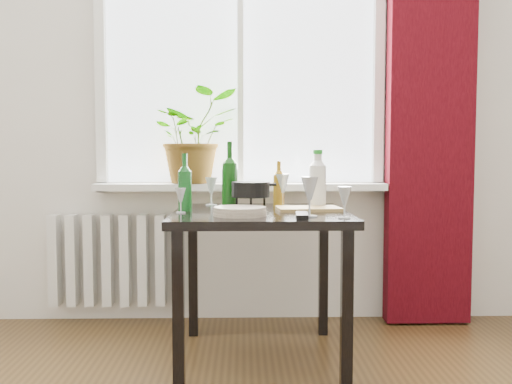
{
  "coord_description": "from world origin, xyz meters",
  "views": [
    {
      "loc": [
        0.02,
        -1.24,
        1.03
      ],
      "look_at": [
        0.08,
        1.55,
        0.83
      ],
      "focal_mm": 40.0,
      "sensor_mm": 36.0,
      "label": 1
    }
  ],
  "objects_px": {
    "radiator": "(117,260)",
    "wineglass_back_center": "(283,190)",
    "wineglass_front_right": "(310,196)",
    "table": "(260,230)",
    "fondue_pot": "(251,196)",
    "potted_plant": "(194,136)",
    "tv_remote": "(302,215)",
    "wine_bottle_right": "(230,175)",
    "wineglass_back_left": "(211,191)",
    "bottle_amber": "(279,183)",
    "wineglass_far_right": "(344,202)",
    "plate_stack": "(240,211)",
    "cleaning_bottle": "(318,178)",
    "wine_bottle_left": "(185,182)",
    "wineglass_front_left": "(181,200)",
    "cutting_board": "(308,209)"
  },
  "relations": [
    {
      "from": "wineglass_far_right",
      "to": "wineglass_back_center",
      "type": "xyz_separation_m",
      "value": [
        -0.23,
        0.57,
        0.02
      ]
    },
    {
      "from": "fondue_pot",
      "to": "wineglass_back_center",
      "type": "bearing_deg",
      "value": 57.01
    },
    {
      "from": "wineglass_far_right",
      "to": "wineglass_back_center",
      "type": "distance_m",
      "value": 0.62
    },
    {
      "from": "wine_bottle_left",
      "to": "fondue_pot",
      "type": "relative_size",
      "value": 1.33
    },
    {
      "from": "wineglass_back_left",
      "to": "wineglass_front_left",
      "type": "bearing_deg",
      "value": -107.85
    },
    {
      "from": "potted_plant",
      "to": "tv_remote",
      "type": "xyz_separation_m",
      "value": [
        0.55,
        -0.89,
        -0.37
      ]
    },
    {
      "from": "table",
      "to": "plate_stack",
      "type": "bearing_deg",
      "value": -116.9
    },
    {
      "from": "table",
      "to": "cleaning_bottle",
      "type": "xyz_separation_m",
      "value": [
        0.3,
        0.15,
        0.25
      ]
    },
    {
      "from": "wine_bottle_right",
      "to": "radiator",
      "type": "bearing_deg",
      "value": 142.91
    },
    {
      "from": "plate_stack",
      "to": "fondue_pot",
      "type": "bearing_deg",
      "value": 75.13
    },
    {
      "from": "radiator",
      "to": "wineglass_front_right",
      "type": "xyz_separation_m",
      "value": [
        1.06,
        -0.88,
        0.45
      ]
    },
    {
      "from": "table",
      "to": "wine_bottle_right",
      "type": "bearing_deg",
      "value": 146.03
    },
    {
      "from": "table",
      "to": "wineglass_front_left",
      "type": "relative_size",
      "value": 6.98
    },
    {
      "from": "cleaning_bottle",
      "to": "wineglass_front_right",
      "type": "xyz_separation_m",
      "value": [
        -0.09,
        -0.4,
        -0.06
      ]
    },
    {
      "from": "wine_bottle_right",
      "to": "bottle_amber",
      "type": "height_order",
      "value": "wine_bottle_right"
    },
    {
      "from": "wineglass_back_center",
      "to": "cleaning_bottle",
      "type": "bearing_deg",
      "value": -29.87
    },
    {
      "from": "wine_bottle_left",
      "to": "wineglass_front_right",
      "type": "bearing_deg",
      "value": -24.44
    },
    {
      "from": "plate_stack",
      "to": "fondue_pot",
      "type": "height_order",
      "value": "fondue_pot"
    },
    {
      "from": "wine_bottle_right",
      "to": "cleaning_bottle",
      "type": "height_order",
      "value": "wine_bottle_right"
    },
    {
      "from": "bottle_amber",
      "to": "table",
      "type": "bearing_deg",
      "value": -111.68
    },
    {
      "from": "bottle_amber",
      "to": "fondue_pot",
      "type": "height_order",
      "value": "bottle_amber"
    },
    {
      "from": "wineglass_front_left",
      "to": "wineglass_far_right",
      "type": "bearing_deg",
      "value": -18.01
    },
    {
      "from": "table",
      "to": "fondue_pot",
      "type": "relative_size",
      "value": 3.96
    },
    {
      "from": "radiator",
      "to": "wine_bottle_left",
      "type": "distance_m",
      "value": 0.93
    },
    {
      "from": "fondue_pot",
      "to": "wineglass_far_right",
      "type": "bearing_deg",
      "value": -36.7
    },
    {
      "from": "wineglass_front_left",
      "to": "tv_remote",
      "type": "bearing_deg",
      "value": -18.92
    },
    {
      "from": "wineglass_front_right",
      "to": "fondue_pot",
      "type": "relative_size",
      "value": 0.86
    },
    {
      "from": "radiator",
      "to": "bottle_amber",
      "type": "height_order",
      "value": "bottle_amber"
    },
    {
      "from": "wineglass_far_right",
      "to": "wineglass_back_center",
      "type": "bearing_deg",
      "value": 112.0
    },
    {
      "from": "radiator",
      "to": "wine_bottle_left",
      "type": "xyz_separation_m",
      "value": [
        0.48,
        -0.61,
        0.5
      ]
    },
    {
      "from": "wineglass_front_right",
      "to": "cutting_board",
      "type": "xyz_separation_m",
      "value": [
        0.03,
        0.28,
        -0.08
      ]
    },
    {
      "from": "table",
      "to": "wineglass_front_right",
      "type": "relative_size",
      "value": 4.59
    },
    {
      "from": "radiator",
      "to": "wine_bottle_right",
      "type": "height_order",
      "value": "wine_bottle_right"
    },
    {
      "from": "wineglass_front_right",
      "to": "wineglass_back_left",
      "type": "xyz_separation_m",
      "value": [
        -0.47,
        0.56,
        -0.01
      ]
    },
    {
      "from": "wineglass_back_left",
      "to": "plate_stack",
      "type": "xyz_separation_m",
      "value": [
        0.16,
        -0.5,
        -0.06
      ]
    },
    {
      "from": "wine_bottle_right",
      "to": "wineglass_back_left",
      "type": "distance_m",
      "value": 0.25
    },
    {
      "from": "wineglass_back_center",
      "to": "plate_stack",
      "type": "relative_size",
      "value": 0.73
    },
    {
      "from": "wineglass_back_left",
      "to": "fondue_pot",
      "type": "xyz_separation_m",
      "value": [
        0.21,
        -0.31,
        -0.01
      ]
    },
    {
      "from": "cutting_board",
      "to": "table",
      "type": "bearing_deg",
      "value": -172.78
    },
    {
      "from": "cleaning_bottle",
      "to": "wine_bottle_right",
      "type": "bearing_deg",
      "value": -173.9
    },
    {
      "from": "radiator",
      "to": "tv_remote",
      "type": "xyz_separation_m",
      "value": [
        1.03,
        -0.9,
        0.37
      ]
    },
    {
      "from": "radiator",
      "to": "wineglass_back_center",
      "type": "distance_m",
      "value": 1.14
    },
    {
      "from": "bottle_amber",
      "to": "wineglass_far_right",
      "type": "xyz_separation_m",
      "value": [
        0.25,
        -0.59,
        -0.05
      ]
    },
    {
      "from": "wineglass_front_left",
      "to": "wine_bottle_right",
      "type": "bearing_deg",
      "value": 38.59
    },
    {
      "from": "cutting_board",
      "to": "wine_bottle_right",
      "type": "bearing_deg",
      "value": 169.56
    },
    {
      "from": "fondue_pot",
      "to": "wine_bottle_left",
      "type": "bearing_deg",
      "value": 178.25
    },
    {
      "from": "radiator",
      "to": "bottle_amber",
      "type": "relative_size",
      "value": 3.26
    },
    {
      "from": "radiator",
      "to": "wineglass_far_right",
      "type": "bearing_deg",
      "value": -38.23
    },
    {
      "from": "cleaning_bottle",
      "to": "radiator",
      "type": "bearing_deg",
      "value": 157.43
    },
    {
      "from": "plate_stack",
      "to": "tv_remote",
      "type": "height_order",
      "value": "plate_stack"
    }
  ]
}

